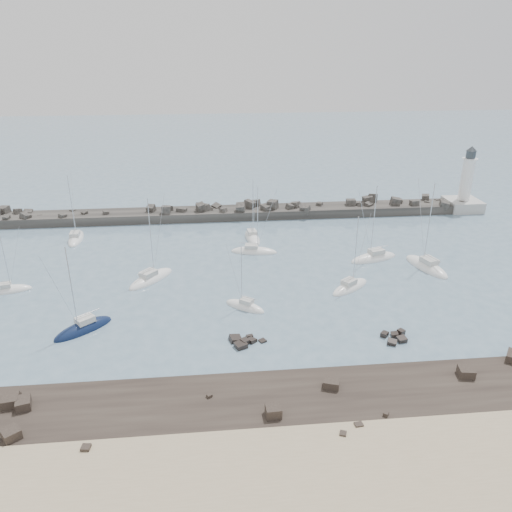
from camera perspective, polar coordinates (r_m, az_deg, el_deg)
The scene contains 17 objects.
ground at distance 70.87m, azimuth 1.76°, elevation -5.41°, with size 400.00×400.00×0.00m, color slate.
sand_strip at distance 45.91m, azimuth 7.35°, elevation -24.91°, with size 140.00×14.00×1.00m, color tan.
rock_shelf at distance 52.89m, azimuth 4.88°, elevation -16.87°, with size 140.00×12.57×1.82m.
rock_cluster_near at distance 62.25m, azimuth -1.50°, elevation -9.79°, with size 4.88×3.52×1.53m.
rock_cluster_far at distance 65.12m, azimuth 15.55°, elevation -8.97°, with size 3.43×3.37×1.11m.
breakwater at distance 105.13m, azimuth -4.93°, elevation 4.57°, with size 115.00×7.26×5.10m.
lighthouse at distance 118.02m, azimuth 22.66°, elevation 6.34°, with size 7.00×7.00×14.60m.
sailboat_0 at distance 82.56m, azimuth -26.52°, elevation -3.57°, with size 7.06×3.56×10.80m.
sailboat_1 at distance 98.94m, azimuth -19.88°, elevation 1.86°, with size 3.02×8.37×13.06m.
sailboat_2 at distance 68.29m, azimuth -19.11°, elevation -7.88°, with size 7.66×7.05×12.83m.
sailboat_3 at distance 79.04m, azimuth -11.91°, elevation -2.61°, with size 7.78×8.59×14.04m.
sailboat_4 at distance 87.37m, azimuth -0.25°, elevation 0.50°, with size 8.44×4.00×12.76m.
sailboat_5 at distance 69.65m, azimuth -1.27°, elevation -5.83°, with size 6.11×5.27×10.03m.
sailboat_6 at distance 93.53m, azimuth -0.42°, elevation 2.09°, with size 3.28×8.07×12.45m.
sailboat_7 at distance 76.13m, azimuth 10.69°, elevation -3.56°, with size 7.55×6.48×12.21m.
sailboat_8 at distance 86.90m, azimuth 13.29°, elevation -0.28°, with size 9.18×5.17×13.98m.
sailboat_9 at distance 86.04m, azimuth 18.88°, elevation -1.20°, with size 5.66×9.99×15.17m.
Camera 1 is at (-8.28, -61.54, 34.16)m, focal length 35.00 mm.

